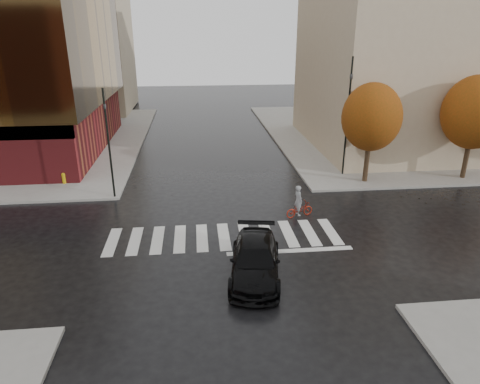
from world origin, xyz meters
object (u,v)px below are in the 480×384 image
object	(u,v)px
cyclist	(299,206)
traffic_light_nw	(108,138)
fire_hydrant	(64,177)
sedan	(255,260)
traffic_light_ne	(348,109)

from	to	relation	value
cyclist	traffic_light_nw	distance (m)	11.69
cyclist	fire_hydrant	world-z (taller)	cyclist
sedan	traffic_light_nw	bearing A→B (deg)	136.78
traffic_light_nw	traffic_light_ne	xyz separation A→B (m)	(15.30, 2.70, 0.96)
sedan	cyclist	distance (m)	6.57
traffic_light_ne	traffic_light_nw	bearing A→B (deg)	-3.95
cyclist	fire_hydrant	xyz separation A→B (m)	(-14.30, 6.54, -0.07)
traffic_light_nw	fire_hydrant	size ratio (longest dim) A/B	8.79
traffic_light_ne	fire_hydrant	xyz separation A→B (m)	(-19.00, 0.04, -4.19)
fire_hydrant	sedan	bearing A→B (deg)	-47.94
sedan	traffic_light_nw	xyz separation A→B (m)	(-7.36, 9.51, 3.06)
fire_hydrant	traffic_light_ne	bearing A→B (deg)	-0.12
fire_hydrant	traffic_light_nw	bearing A→B (deg)	-36.52
traffic_light_nw	sedan	bearing A→B (deg)	34.63
cyclist	fire_hydrant	size ratio (longest dim) A/B	2.46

